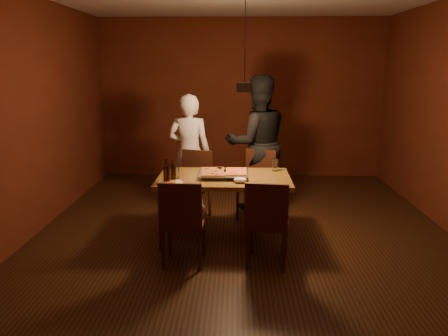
{
  "coord_description": "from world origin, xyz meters",
  "views": [
    {
      "loc": [
        -0.08,
        -4.86,
        1.99
      ],
      "look_at": [
        -0.22,
        -0.05,
        0.85
      ],
      "focal_mm": 35.0,
      "sensor_mm": 36.0,
      "label": 1
    }
  ],
  "objects_px": {
    "chair_far_right": "(258,177)",
    "chair_near_left": "(182,216)",
    "diner_dark": "(257,143)",
    "pendant_lamp": "(245,86)",
    "chair_near_right": "(267,216)",
    "plate_slice": "(170,183)",
    "chair_far_left": "(194,178)",
    "beer_bottle_a": "(167,171)",
    "diner_white": "(189,152)",
    "beer_bottle_b": "(173,171)",
    "dining_table": "(224,183)",
    "pizza_tray": "(224,174)"
  },
  "relations": [
    {
      "from": "chair_near_right",
      "to": "plate_slice",
      "type": "xyz_separation_m",
      "value": [
        -1.01,
        0.39,
        0.22
      ]
    },
    {
      "from": "chair_near_left",
      "to": "plate_slice",
      "type": "relative_size",
      "value": 1.78
    },
    {
      "from": "diner_dark",
      "to": "pendant_lamp",
      "type": "bearing_deg",
      "value": 65.4
    },
    {
      "from": "chair_far_right",
      "to": "pendant_lamp",
      "type": "relative_size",
      "value": 0.5
    },
    {
      "from": "diner_white",
      "to": "beer_bottle_b",
      "type": "bearing_deg",
      "value": 91.95
    },
    {
      "from": "pizza_tray",
      "to": "pendant_lamp",
      "type": "xyz_separation_m",
      "value": [
        0.22,
        0.04,
        0.99
      ]
    },
    {
      "from": "beer_bottle_b",
      "to": "plate_slice",
      "type": "relative_size",
      "value": 0.85
    },
    {
      "from": "beer_bottle_b",
      "to": "pendant_lamp",
      "type": "distance_m",
      "value": 1.21
    },
    {
      "from": "chair_far_left",
      "to": "chair_near_right",
      "type": "bearing_deg",
      "value": 138.03
    },
    {
      "from": "chair_near_left",
      "to": "pendant_lamp",
      "type": "xyz_separation_m",
      "value": [
        0.62,
        0.78,
        1.22
      ]
    },
    {
      "from": "plate_slice",
      "to": "pendant_lamp",
      "type": "relative_size",
      "value": 0.25
    },
    {
      "from": "plate_slice",
      "to": "pendant_lamp",
      "type": "distance_m",
      "value": 1.33
    },
    {
      "from": "chair_near_right",
      "to": "beer_bottle_b",
      "type": "bearing_deg",
      "value": 161.25
    },
    {
      "from": "chair_far_right",
      "to": "chair_near_left",
      "type": "relative_size",
      "value": 1.13
    },
    {
      "from": "dining_table",
      "to": "chair_far_left",
      "type": "height_order",
      "value": "chair_far_left"
    },
    {
      "from": "dining_table",
      "to": "chair_near_right",
      "type": "distance_m",
      "value": 0.86
    },
    {
      "from": "pendant_lamp",
      "to": "diner_white",
      "type": "bearing_deg",
      "value": 124.55
    },
    {
      "from": "beer_bottle_a",
      "to": "diner_dark",
      "type": "bearing_deg",
      "value": 55.31
    },
    {
      "from": "chair_near_left",
      "to": "diner_white",
      "type": "relative_size",
      "value": 0.3
    },
    {
      "from": "chair_far_right",
      "to": "diner_white",
      "type": "distance_m",
      "value": 1.03
    },
    {
      "from": "chair_far_right",
      "to": "plate_slice",
      "type": "distance_m",
      "value": 1.52
    },
    {
      "from": "chair_far_left",
      "to": "beer_bottle_a",
      "type": "xyz_separation_m",
      "value": [
        -0.19,
        -1.04,
        0.35
      ]
    },
    {
      "from": "pizza_tray",
      "to": "beer_bottle_b",
      "type": "distance_m",
      "value": 0.6
    },
    {
      "from": "beer_bottle_b",
      "to": "pendant_lamp",
      "type": "relative_size",
      "value": 0.21
    },
    {
      "from": "chair_near_left",
      "to": "beer_bottle_b",
      "type": "bearing_deg",
      "value": 108.07
    },
    {
      "from": "dining_table",
      "to": "pizza_tray",
      "type": "bearing_deg",
      "value": 100.57
    },
    {
      "from": "chair_near_right",
      "to": "diner_dark",
      "type": "height_order",
      "value": "diner_dark"
    },
    {
      "from": "chair_near_left",
      "to": "chair_near_right",
      "type": "xyz_separation_m",
      "value": [
        0.84,
        0.01,
        0.0
      ]
    },
    {
      "from": "chair_far_right",
      "to": "pendant_lamp",
      "type": "xyz_separation_m",
      "value": [
        -0.2,
        -0.75,
        1.22
      ]
    },
    {
      "from": "diner_white",
      "to": "pendant_lamp",
      "type": "xyz_separation_m",
      "value": [
        0.74,
        -1.07,
        0.95
      ]
    },
    {
      "from": "diner_white",
      "to": "diner_dark",
      "type": "relative_size",
      "value": 0.87
    },
    {
      "from": "beer_bottle_a",
      "to": "plate_slice",
      "type": "relative_size",
      "value": 0.99
    },
    {
      "from": "chair_far_right",
      "to": "diner_white",
      "type": "xyz_separation_m",
      "value": [
        -0.94,
        0.32,
        0.27
      ]
    },
    {
      "from": "beer_bottle_a",
      "to": "diner_white",
      "type": "distance_m",
      "value": 1.44
    },
    {
      "from": "diner_dark",
      "to": "pendant_lamp",
      "type": "height_order",
      "value": "pendant_lamp"
    },
    {
      "from": "dining_table",
      "to": "diner_white",
      "type": "distance_m",
      "value": 1.24
    },
    {
      "from": "plate_slice",
      "to": "diner_white",
      "type": "xyz_separation_m",
      "value": [
        0.05,
        1.45,
        0.05
      ]
    },
    {
      "from": "beer_bottle_b",
      "to": "pizza_tray",
      "type": "bearing_deg",
      "value": 21.47
    },
    {
      "from": "chair_near_left",
      "to": "plate_slice",
      "type": "bearing_deg",
      "value": 114.44
    },
    {
      "from": "dining_table",
      "to": "diner_dark",
      "type": "distance_m",
      "value": 1.28
    },
    {
      "from": "dining_table",
      "to": "chair_near_left",
      "type": "bearing_deg",
      "value": -118.11
    },
    {
      "from": "pizza_tray",
      "to": "beer_bottle_a",
      "type": "height_order",
      "value": "beer_bottle_a"
    },
    {
      "from": "chair_near_left",
      "to": "chair_near_right",
      "type": "distance_m",
      "value": 0.84
    },
    {
      "from": "chair_far_left",
      "to": "dining_table",
      "type": "bearing_deg",
      "value": 137.14
    },
    {
      "from": "dining_table",
      "to": "chair_far_right",
      "type": "distance_m",
      "value": 0.91
    },
    {
      "from": "chair_far_left",
      "to": "plate_slice",
      "type": "relative_size",
      "value": 1.93
    },
    {
      "from": "beer_bottle_a",
      "to": "pendant_lamp",
      "type": "distance_m",
      "value": 1.26
    },
    {
      "from": "pendant_lamp",
      "to": "chair_far_right",
      "type": "bearing_deg",
      "value": 74.93
    },
    {
      "from": "pizza_tray",
      "to": "diner_dark",
      "type": "xyz_separation_m",
      "value": [
        0.43,
        1.17,
        0.16
      ]
    },
    {
      "from": "chair_near_right",
      "to": "pendant_lamp",
      "type": "xyz_separation_m",
      "value": [
        -0.22,
        0.77,
        1.22
      ]
    }
  ]
}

